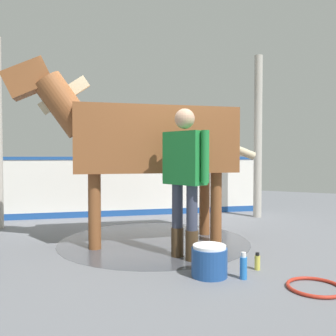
{
  "coord_description": "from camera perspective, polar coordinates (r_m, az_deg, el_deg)",
  "views": [
    {
      "loc": [
        -4.56,
        -2.26,
        1.21
      ],
      "look_at": [
        -0.46,
        -0.23,
        1.05
      ],
      "focal_mm": 37.95,
      "sensor_mm": 36.0,
      "label": 1
    }
  ],
  "objects": [
    {
      "name": "ground_plane",
      "position": [
        5.24,
        -0.05,
        -11.53
      ],
      "size": [
        16.0,
        16.0,
        0.02
      ],
      "primitive_type": "cube",
      "color": "slate"
    },
    {
      "name": "wet_patch",
      "position": [
        5.15,
        -2.21,
        -11.61
      ],
      "size": [
        2.69,
        2.69,
        0.0
      ],
      "primitive_type": "cylinder",
      "color": "#42444C",
      "rests_on": "ground"
    },
    {
      "name": "barrier_wall",
      "position": [
        7.25,
        -5.6,
        -3.24
      ],
      "size": [
        3.61,
        4.35,
        1.2
      ],
      "color": "white",
      "rests_on": "ground"
    },
    {
      "name": "roof_post_far",
      "position": [
        7.23,
        14.24,
        4.88
      ],
      "size": [
        0.16,
        0.16,
        3.18
      ],
      "primitive_type": "cylinder",
      "color": "#B7B2A8",
      "rests_on": "ground"
    },
    {
      "name": "horse",
      "position": [
        5.0,
        -3.57,
        4.5
      ],
      "size": [
        2.41,
        2.85,
        2.49
      ],
      "rotation": [
        0.0,
        0.0,
        2.26
      ],
      "color": "brown",
      "rests_on": "ground"
    },
    {
      "name": "handler",
      "position": [
        4.16,
        2.68,
        -0.55
      ],
      "size": [
        0.37,
        0.67,
        1.76
      ],
      "rotation": [
        0.0,
        0.0,
        5.97
      ],
      "color": "#47331E",
      "rests_on": "ground"
    },
    {
      "name": "wash_bucket",
      "position": [
        3.71,
        6.66,
        -14.59
      ],
      "size": [
        0.36,
        0.36,
        0.32
      ],
      "color": "#1E478C",
      "rests_on": "ground"
    },
    {
      "name": "bottle_shampoo",
      "position": [
        4.01,
        14.16,
        -14.41
      ],
      "size": [
        0.06,
        0.06,
        0.18
      ],
      "color": "#D8CC4C",
      "rests_on": "ground"
    },
    {
      "name": "bottle_spray",
      "position": [
        3.69,
        12.03,
        -15.26
      ],
      "size": [
        0.07,
        0.07,
        0.26
      ],
      "color": "blue",
      "rests_on": "ground"
    },
    {
      "name": "hose_coil",
      "position": [
        3.65,
        22.54,
        -17.25
      ],
      "size": [
        0.51,
        0.51,
        0.03
      ],
      "primitive_type": "torus",
      "color": "#B72D1E",
      "rests_on": "ground"
    }
  ]
}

